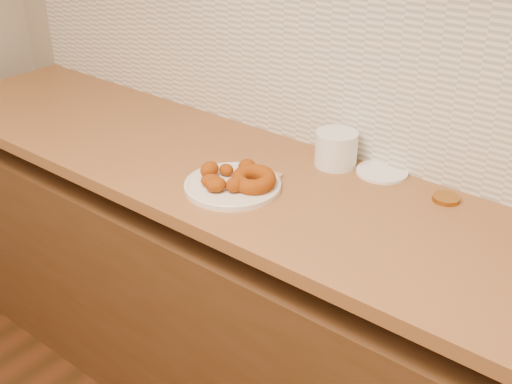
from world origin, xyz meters
TOP-DOWN VIEW (x-y plane):
  - wall_back at (0.00, 2.00)m, footprint 4.00×0.02m
  - base_cabinet at (0.00, 1.69)m, footprint 3.60×0.60m
  - butcher_block at (-0.65, 1.69)m, footprint 2.30×0.62m
  - backsplash at (0.00, 1.99)m, footprint 3.60×0.02m
  - donut_plate at (-0.45, 1.60)m, footprint 0.27×0.27m
  - ring_donut at (-0.39, 1.62)m, footprint 0.18×0.18m
  - fried_dough_chunks at (-0.47, 1.58)m, footprint 0.17×0.20m
  - plastic_tub at (-0.30, 1.90)m, footprint 0.13×0.13m
  - tub_lid at (-0.17, 1.94)m, footprint 0.17×0.17m
  - brass_jar_lid at (0.05, 1.90)m, footprint 0.10×0.10m
  - wooden_utensil at (-0.45, 1.71)m, footprint 0.16×0.06m

SIDE VIEW (x-z plane):
  - base_cabinet at x=0.00m, z-range 0.00..0.77m
  - butcher_block at x=-0.65m, z-range 0.86..0.90m
  - tub_lid at x=-0.17m, z-range 0.90..0.91m
  - wooden_utensil at x=-0.45m, z-range 0.90..0.91m
  - brass_jar_lid at x=0.05m, z-range 0.90..0.91m
  - donut_plate at x=-0.45m, z-range 0.90..0.92m
  - fried_dough_chunks at x=-0.47m, z-range 0.91..0.96m
  - ring_donut at x=-0.39m, z-range 0.91..0.97m
  - plastic_tub at x=-0.30m, z-range 0.90..1.00m
  - backsplash at x=0.00m, z-range 0.90..1.50m
  - wall_back at x=0.00m, z-range 0.00..2.70m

